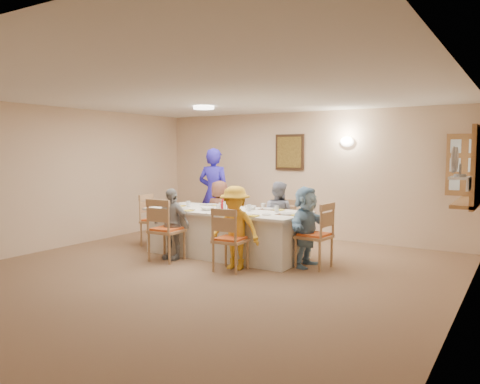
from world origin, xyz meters
The scene contains 49 objects.
ground centered at (0.00, 0.00, 0.00)m, with size 7.00×7.00×0.00m, color brown.
room_walls centered at (0.00, 0.00, 1.51)m, with size 7.00×7.00×7.00m.
wall_picture centered at (-0.30, 3.46, 1.70)m, with size 0.62×0.05×0.72m.
wall_sconce centered at (0.90, 3.44, 1.90)m, with size 0.26×0.09×0.18m, color white.
ceiling_light centered at (-1.00, 1.50, 2.47)m, with size 0.36×0.36×0.05m, color white.
serving_hatch centered at (3.21, 2.40, 1.50)m, with size 0.06×1.50×1.15m, color olive.
hatch_sill centered at (3.09, 2.40, 0.97)m, with size 0.30×1.50×0.05m, color olive.
shutter_door centered at (2.95, 3.16, 1.50)m, with size 0.55×0.04×1.00m, color olive.
fan_shelf centered at (3.13, 1.05, 1.40)m, with size 0.22×0.36×0.03m, color white.
desk_fan centered at (3.10, 1.05, 1.55)m, with size 0.30×0.30×0.28m, color #A5A5A8, non-canonical shape.
dining_table centered at (-0.37, 1.25, 0.38)m, with size 2.67×1.13×0.76m, color white.
chair_back_left centered at (-0.97, 2.05, 0.50)m, with size 0.48×0.48×1.00m, color tan, non-canonical shape.
chair_back_right centered at (0.23, 2.05, 0.44)m, with size 0.43×0.43×0.89m, color tan, non-canonical shape.
chair_front_left centered at (-0.97, 0.45, 0.50)m, with size 0.48×0.48×1.00m, color tan, non-canonical shape.
chair_front_right centered at (0.23, 0.45, 0.46)m, with size 0.44×0.44×0.93m, color tan, non-canonical shape.
chair_left_end centered at (-1.92, 1.25, 0.47)m, with size 0.45×0.45×0.94m, color tan, non-canonical shape.
chair_right_end centered at (1.18, 1.25, 0.49)m, with size 0.47×0.47×0.98m, color tan, non-canonical shape.
diner_back_left centered at (-0.97, 1.93, 0.59)m, with size 0.60×0.42×1.18m, color brown.
diner_back_right centered at (0.23, 1.93, 0.60)m, with size 0.60×0.47×1.21m, color gray.
diner_front_left centered at (-0.97, 0.57, 0.57)m, with size 0.68×0.31×1.13m, color gray.
diner_front_right centered at (0.23, 0.57, 0.61)m, with size 0.81×0.50×1.22m, color yellow.
diner_right_end centered at (1.05, 1.25, 0.60)m, with size 0.40×1.13×1.20m, color #82B1D5.
caregiver centered at (-1.42, 2.40, 0.89)m, with size 0.72×0.54×1.78m, color #2920B2.
placemat_fl centered at (-0.97, 0.83, 0.76)m, with size 0.36×0.26×0.01m, color #472B19.
plate_fl centered at (-0.97, 0.83, 0.77)m, with size 0.25×0.25×0.02m, color white.
napkin_fl centered at (-0.79, 0.78, 0.77)m, with size 0.14×0.14×0.01m, color yellow.
placemat_fr centered at (0.23, 0.83, 0.76)m, with size 0.37×0.27×0.01m, color #472B19.
plate_fr centered at (0.23, 0.83, 0.77)m, with size 0.25×0.25×0.02m, color white.
napkin_fr centered at (0.41, 0.78, 0.77)m, with size 0.15×0.15×0.01m, color yellow.
placemat_bl centered at (-0.97, 1.67, 0.76)m, with size 0.33×0.24×0.01m, color #472B19.
plate_bl centered at (-0.97, 1.67, 0.77)m, with size 0.22×0.22×0.01m, color white.
napkin_bl centered at (-0.79, 1.62, 0.77)m, with size 0.14×0.14×0.01m, color yellow.
placemat_br centered at (0.23, 1.67, 0.76)m, with size 0.36×0.26×0.01m, color #472B19.
plate_br centered at (0.23, 1.67, 0.77)m, with size 0.26×0.26×0.02m, color white.
napkin_br centered at (0.41, 1.62, 0.77)m, with size 0.15×0.15×0.01m, color yellow.
placemat_le centered at (-1.47, 1.25, 0.76)m, with size 0.36×0.27×0.01m, color #472B19.
plate_le centered at (-1.47, 1.25, 0.77)m, with size 0.25×0.25×0.02m, color white.
napkin_le centered at (-1.29, 1.20, 0.77)m, with size 0.13×0.13×0.01m, color yellow.
placemat_re centered at (0.75, 1.25, 0.76)m, with size 0.33×0.24×0.01m, color #472B19.
plate_re centered at (0.75, 1.25, 0.77)m, with size 0.23×0.23×0.01m, color white.
napkin_re centered at (0.93, 1.20, 0.77)m, with size 0.15×0.15×0.01m, color yellow.
teacup_a centered at (-1.20, 0.97, 0.80)m, with size 0.11×0.11×0.08m, color white.
teacup_b centered at (0.02, 1.81, 0.80)m, with size 0.09×0.09×0.08m, color white.
bowl_a centered at (-0.60, 1.04, 0.79)m, with size 0.28×0.28×0.05m, color white.
bowl_b centered at (-0.05, 1.49, 0.79)m, with size 0.25×0.25×0.06m, color white.
condiment_ketchup centered at (-0.43, 1.25, 0.86)m, with size 0.08×0.08×0.21m, color #A50E15.
condiment_brown centered at (-0.34, 1.33, 0.86)m, with size 0.11×0.11×0.20m, color #512A15.
condiment_malt centered at (-0.23, 1.19, 0.84)m, with size 0.14×0.14×0.16m, color #512A15.
drinking_glass centered at (-0.52, 1.30, 0.82)m, with size 0.06×0.06×0.10m, color silver.
Camera 1 is at (3.83, -5.12, 1.72)m, focal length 35.00 mm.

